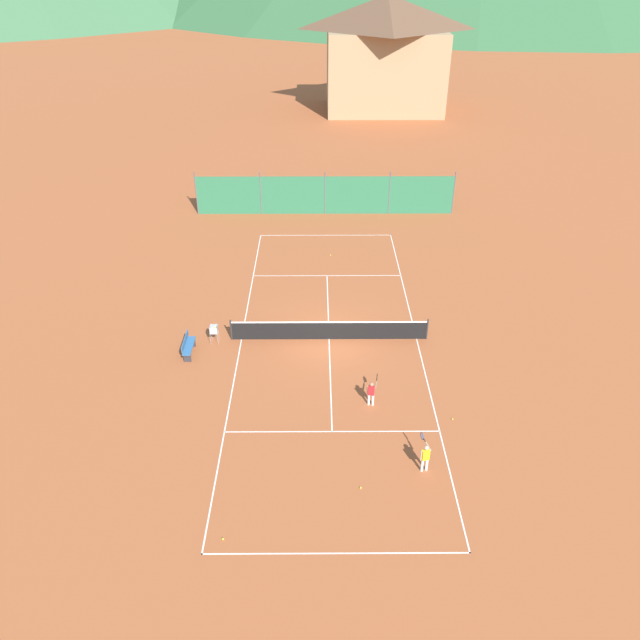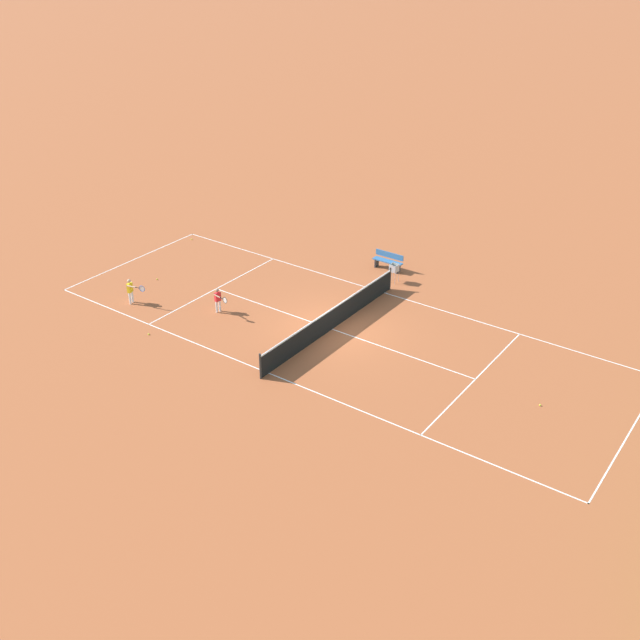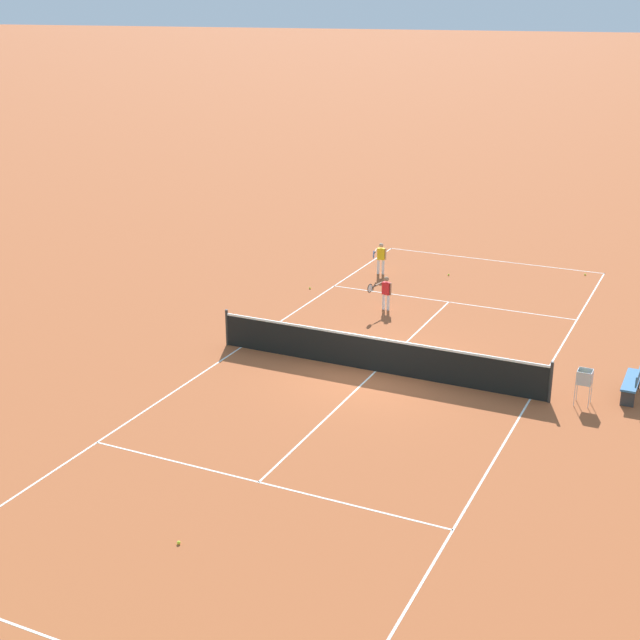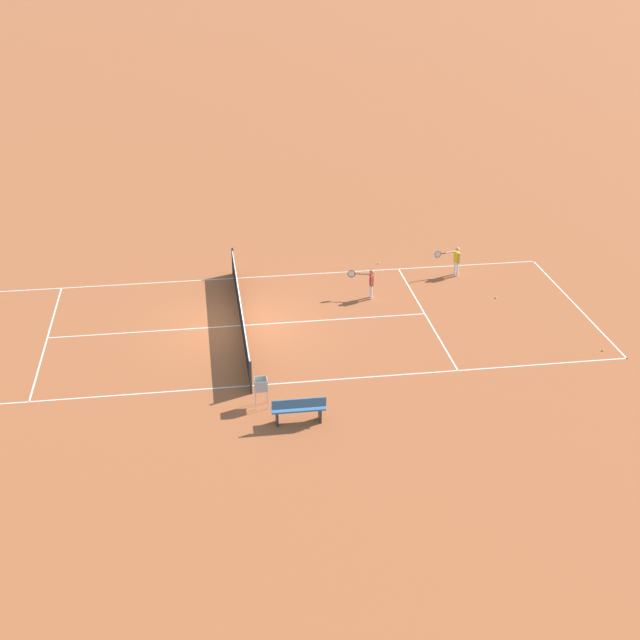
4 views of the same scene
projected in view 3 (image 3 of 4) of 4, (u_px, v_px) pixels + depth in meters
ground_plane at (376, 371)px, 23.57m from camera, size 600.00×600.00×0.00m
court_line_markings at (376, 371)px, 23.57m from camera, size 8.25×23.85×0.01m
tennis_net at (376, 354)px, 23.40m from camera, size 9.18×0.08×1.06m
player_far_baseline at (380, 256)px, 31.77m from camera, size 0.38×1.01×1.14m
player_far_service at (385, 291)px, 28.05m from camera, size 0.50×0.92×1.10m
tennis_ball_near_corner at (310, 288)px, 30.34m from camera, size 0.07×0.07×0.07m
tennis_ball_by_net_right at (179, 543)px, 16.03m from camera, size 0.07×0.07×0.07m
tennis_ball_alley_right at (585, 275)px, 31.84m from camera, size 0.07×0.07×0.07m
tennis_ball_far_corner at (449, 275)px, 31.83m from camera, size 0.07×0.07×0.07m
ball_hopper at (584, 379)px, 21.43m from camera, size 0.36×0.36×0.89m
courtside_bench at (634, 380)px, 21.88m from camera, size 0.36×1.50×0.84m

